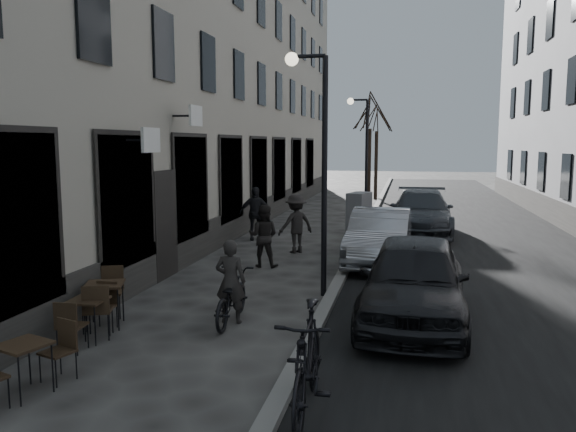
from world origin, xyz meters
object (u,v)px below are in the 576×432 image
at_px(car_mid, 380,236).
at_px(utility_cabinet, 359,215).
at_px(bicycle, 231,297).
at_px(tree_near, 370,112).
at_px(car_far, 421,212).
at_px(moped, 307,361).
at_px(car_near, 414,280).
at_px(streetlamp_far, 363,145).
at_px(pedestrian_far, 255,213).
at_px(bistro_set_c, 105,300).
at_px(pedestrian_near, 263,236).
at_px(pedestrian_mid, 296,224).
at_px(bistro_set_b, 88,315).
at_px(bistro_set_a, 24,364).
at_px(tree_far, 377,118).
at_px(streetlamp_near, 317,147).

bearing_deg(car_mid, utility_cabinet, 105.02).
height_order(bicycle, car_mid, car_mid).
relative_size(tree_near, car_mid, 1.29).
relative_size(car_far, moped, 2.43).
relative_size(car_mid, car_far, 0.83).
relative_size(car_near, car_mid, 1.04).
xyz_separation_m(streetlamp_far, pedestrian_far, (-3.11, -5.59, -2.26)).
xyz_separation_m(tree_near, utility_cabinet, (0.20, -7.49, -3.88)).
height_order(streetlamp_far, moped, streetlamp_far).
xyz_separation_m(bistro_set_c, bicycle, (2.11, 0.68, -0.01)).
bearing_deg(utility_cabinet, bistro_set_c, -93.14).
height_order(pedestrian_near, pedestrian_mid, pedestrian_mid).
relative_size(bicycle, pedestrian_mid, 1.03).
relative_size(bicycle, pedestrian_far, 1.00).
relative_size(tree_near, pedestrian_mid, 3.29).
xyz_separation_m(car_near, car_far, (0.34, 10.36, -0.01)).
height_order(bistro_set_b, pedestrian_near, pedestrian_near).
xyz_separation_m(tree_near, bistro_set_a, (-2.97, -20.54, -4.24)).
bearing_deg(car_far, moped, -95.16).
relative_size(pedestrian_near, car_far, 0.31).
height_order(pedestrian_near, moped, pedestrian_near).
bearing_deg(car_far, pedestrian_far, -153.71).
height_order(tree_near, pedestrian_far, tree_near).
bearing_deg(car_near, bistro_set_b, -155.36).
bearing_deg(car_near, bistro_set_c, -162.47).
distance_m(tree_far, bistro_set_b, 25.11).
bearing_deg(car_far, bistro_set_a, -108.66).
relative_size(streetlamp_far, utility_cabinet, 3.26).
distance_m(bicycle, pedestrian_mid, 6.69).
distance_m(streetlamp_near, tree_near, 15.08).
height_order(streetlamp_near, bicycle, streetlamp_near).
height_order(tree_far, bistro_set_b, tree_far).
bearing_deg(pedestrian_far, utility_cabinet, -1.04).
xyz_separation_m(pedestrian_far, car_far, (5.48, 2.55, -0.13)).
relative_size(streetlamp_far, car_near, 1.11).
bearing_deg(tree_near, streetlamp_near, -90.28).
relative_size(tree_near, bistro_set_b, 4.03).
bearing_deg(bistro_set_c, pedestrian_far, 68.96).
bearing_deg(streetlamp_far, car_far, -52.01).
height_order(streetlamp_near, pedestrian_near, streetlamp_near).
bearing_deg(bistro_set_c, streetlamp_near, 20.72).
bearing_deg(streetlamp_far, pedestrian_mid, -100.15).
height_order(streetlamp_near, car_mid, streetlamp_near).
bearing_deg(bicycle, car_near, -168.73).
bearing_deg(pedestrian_far, tree_far, 58.64).
height_order(car_near, moped, car_near).
height_order(tree_near, pedestrian_mid, tree_near).
height_order(bicycle, car_near, car_near).
relative_size(streetlamp_far, tree_far, 0.89).
relative_size(streetlamp_near, pedestrian_mid, 2.93).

